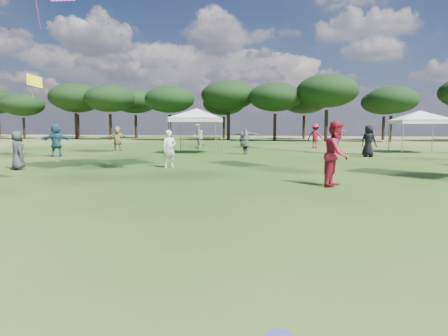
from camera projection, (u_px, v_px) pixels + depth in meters
The scene contains 4 objects.
tree_line at pixel (318, 96), 45.45m from camera, with size 108.78×17.63×7.77m.
tent_left at pixel (197, 110), 23.62m from camera, with size 6.01×6.01×3.12m.
tent_right at pixel (420, 113), 24.04m from camera, with size 6.00×6.00×3.01m.
festival_crowd at pixel (276, 140), 22.36m from camera, with size 27.65×22.50×1.91m.
Camera 1 is at (0.48, -0.08, 1.67)m, focal length 30.00 mm.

